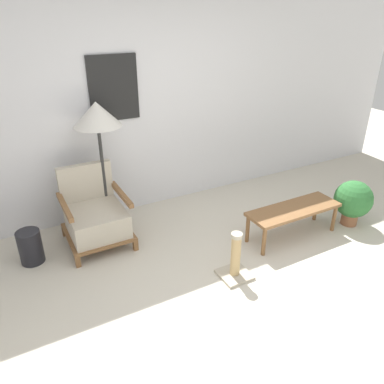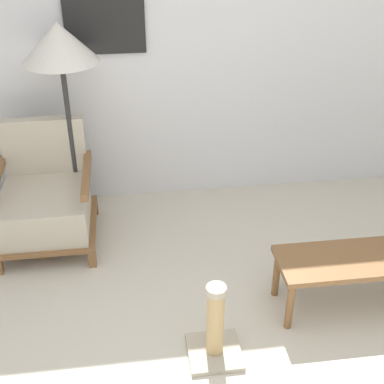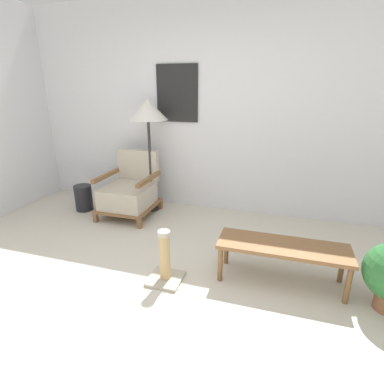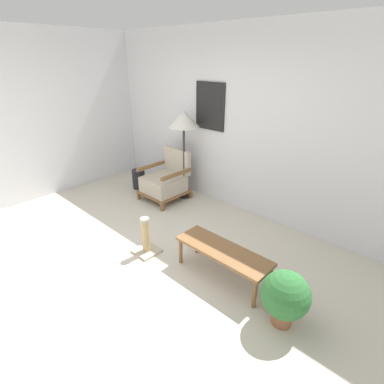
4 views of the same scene
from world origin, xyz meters
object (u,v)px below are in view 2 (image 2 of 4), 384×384
(floor_lamp, at_px, (60,48))
(coffee_table, at_px, (368,262))
(armchair, at_px, (46,201))
(scratching_post, at_px, (215,332))

(floor_lamp, distance_m, coffee_table, 2.36)
(armchair, height_order, floor_lamp, floor_lamp)
(coffee_table, xyz_separation_m, scratching_post, (-0.97, -0.29, -0.15))
(armchair, relative_size, floor_lamp, 0.55)
(armchair, distance_m, scratching_post, 1.59)
(floor_lamp, height_order, scratching_post, floor_lamp)
(scratching_post, bearing_deg, armchair, 128.86)
(armchair, bearing_deg, floor_lamp, 50.83)
(floor_lamp, xyz_separation_m, coffee_table, (1.77, -1.19, -1.01))
(coffee_table, bearing_deg, floor_lamp, 145.98)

